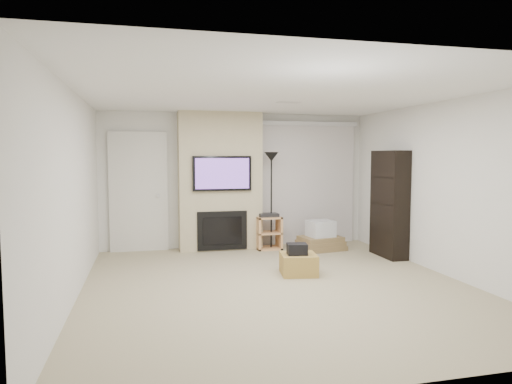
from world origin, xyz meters
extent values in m
cube|color=tan|center=(0.00, 0.00, 0.00)|extent=(5.00, 5.50, 0.00)
cube|color=white|center=(0.00, 0.00, 2.50)|extent=(5.00, 5.50, 0.00)
cube|color=white|center=(0.00, 2.75, 1.25)|extent=(5.00, 0.00, 2.50)
cube|color=white|center=(0.00, -2.75, 1.25)|extent=(5.00, 0.00, 2.50)
cube|color=white|center=(-2.50, 0.00, 1.25)|extent=(0.00, 5.50, 2.50)
cube|color=white|center=(2.50, 0.00, 1.25)|extent=(0.00, 5.50, 2.50)
cube|color=silver|center=(0.40, 0.80, 2.50)|extent=(0.35, 0.18, 0.01)
cube|color=#A7843D|center=(0.46, 0.48, 0.15)|extent=(0.57, 0.57, 0.30)
cube|color=black|center=(0.42, 0.45, 0.38)|extent=(0.31, 0.26, 0.16)
cube|color=#C5B68E|center=(-0.35, 2.55, 1.25)|extent=(1.50, 0.40, 2.50)
cube|color=black|center=(-0.35, 2.32, 1.40)|extent=(1.05, 0.06, 0.62)
cube|color=#5F388F|center=(-0.35, 2.29, 1.40)|extent=(0.96, 0.00, 0.54)
cube|color=black|center=(-0.35, 2.34, 0.37)|extent=(0.90, 0.04, 0.70)
cube|color=black|center=(-0.35, 2.32, 0.37)|extent=(0.70, 0.02, 0.50)
cube|color=silver|center=(-1.80, 2.71, 1.07)|extent=(1.02, 0.08, 2.14)
cube|color=beige|center=(-1.80, 2.72, 1.02)|extent=(0.90, 0.05, 2.05)
cylinder|color=silver|center=(-1.46, 2.67, 1.00)|extent=(0.07, 0.06, 0.07)
cube|color=silver|center=(1.40, 2.69, 2.33)|extent=(1.98, 0.10, 0.08)
cube|color=silver|center=(1.40, 2.70, 1.15)|extent=(1.90, 0.03, 2.29)
cylinder|color=black|center=(0.56, 2.32, 0.01)|extent=(0.26, 0.26, 0.03)
cylinder|color=black|center=(0.56, 2.32, 0.85)|extent=(0.03, 0.03, 1.66)
cone|color=black|center=(0.56, 2.32, 1.70)|extent=(0.26, 0.26, 0.17)
cube|color=#E5A76B|center=(0.30, 2.33, 0.30)|extent=(0.04, 0.38, 0.60)
cube|color=#E5A76B|center=(0.71, 2.33, 0.30)|extent=(0.04, 0.38, 0.60)
cube|color=#E5A76B|center=(0.51, 2.33, 0.01)|extent=(0.45, 0.38, 0.03)
cube|color=#E5A76B|center=(0.51, 2.33, 0.30)|extent=(0.45, 0.38, 0.03)
cube|color=#E5A76B|center=(0.51, 2.33, 0.58)|extent=(0.45, 0.38, 0.03)
cube|color=black|center=(0.51, 2.33, 0.63)|extent=(0.35, 0.25, 0.06)
cube|color=olive|center=(1.42, 2.05, 0.04)|extent=(0.89, 0.73, 0.09)
cube|color=olive|center=(1.42, 2.05, 0.13)|extent=(0.84, 0.68, 0.08)
cube|color=olive|center=(1.42, 2.05, 0.20)|extent=(0.80, 0.64, 0.08)
cube|color=silver|center=(1.42, 2.05, 0.39)|extent=(0.50, 0.46, 0.29)
cube|color=black|center=(2.34, 1.25, 0.90)|extent=(0.30, 0.80, 1.80)
cube|color=black|center=(2.32, 1.25, 0.45)|extent=(0.26, 0.72, 0.02)
cube|color=black|center=(2.32, 1.25, 0.90)|extent=(0.26, 0.72, 0.02)
cube|color=black|center=(2.32, 1.25, 1.35)|extent=(0.26, 0.72, 0.02)
camera|label=1|loc=(-1.65, -5.68, 1.72)|focal=32.00mm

